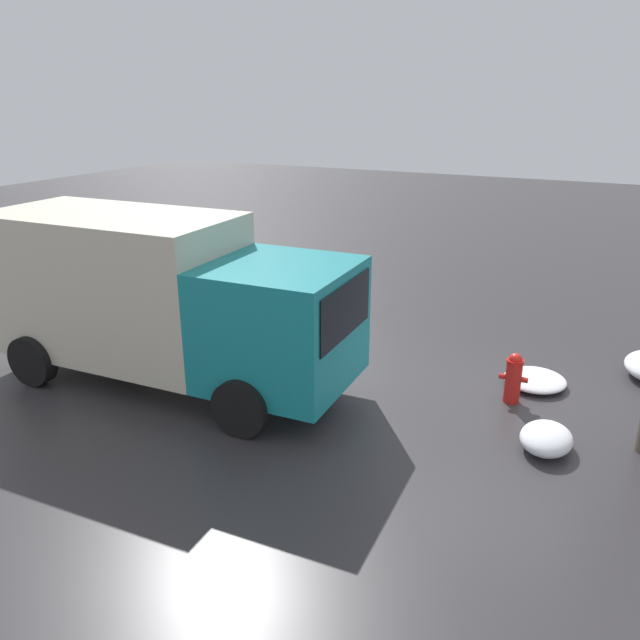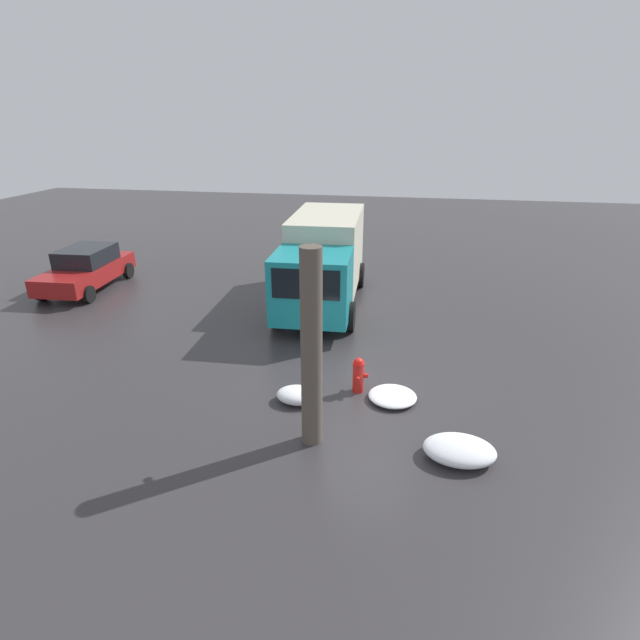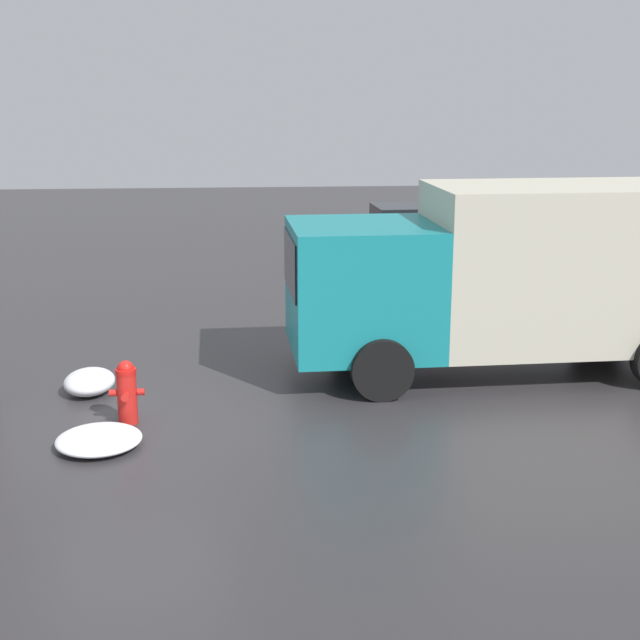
# 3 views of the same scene
# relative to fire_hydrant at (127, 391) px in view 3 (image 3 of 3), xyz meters

# --- Properties ---
(ground_plane) EXTENTS (60.00, 60.00, 0.00)m
(ground_plane) POSITION_rel_fire_hydrant_xyz_m (-0.00, 0.00, -0.44)
(ground_plane) COLOR #333033
(fire_hydrant) EXTENTS (0.46, 0.37, 0.86)m
(fire_hydrant) POSITION_rel_fire_hydrant_xyz_m (0.00, 0.00, 0.00)
(fire_hydrant) COLOR red
(fire_hydrant) RESTS_ON ground_plane
(delivery_truck) EXTENTS (6.57, 2.68, 2.91)m
(delivery_truck) POSITION_rel_fire_hydrant_xyz_m (5.67, 1.83, 1.13)
(delivery_truck) COLOR teal
(delivery_truck) RESTS_ON ground_plane
(parked_car) EXTENTS (4.26, 2.13, 1.50)m
(parked_car) POSITION_rel_fire_hydrant_xyz_m (5.70, 10.75, 0.31)
(parked_car) COLOR maroon
(parked_car) RESTS_ON ground_plane
(snow_pile_curbside) EXTENTS (1.06, 1.10, 0.20)m
(snow_pile_curbside) POSITION_rel_fire_hydrant_xyz_m (-0.26, -0.82, -0.34)
(snow_pile_curbside) COLOR white
(snow_pile_curbside) RESTS_ON ground_plane
(snow_pile_by_tree) EXTENTS (0.73, 0.97, 0.34)m
(snow_pile_by_tree) POSITION_rel_fire_hydrant_xyz_m (-0.71, 1.29, -0.27)
(snow_pile_by_tree) COLOR white
(snow_pile_by_tree) RESTS_ON ground_plane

